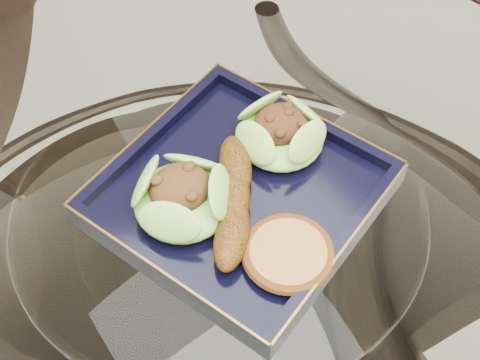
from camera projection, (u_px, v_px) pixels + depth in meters
dining_table at (224, 305)px, 0.86m from camera, size 1.13×1.13×0.77m
navy_plate at (240, 196)px, 0.75m from camera, size 0.34×0.34×0.02m
lettuce_wrap_left at (183, 198)px, 0.71m from camera, size 0.13×0.13×0.04m
lettuce_wrap_right at (281, 134)px, 0.76m from camera, size 0.13×0.13×0.04m
roasted_plantain at (234, 200)px, 0.71m from camera, size 0.13×0.15×0.03m
crumb_patty at (288, 254)px, 0.68m from camera, size 0.09×0.09×0.02m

